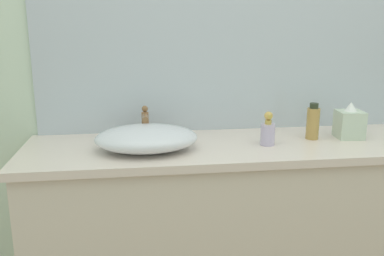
{
  "coord_description": "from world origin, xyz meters",
  "views": [
    {
      "loc": [
        -0.49,
        -1.24,
        1.37
      ],
      "look_at": [
        -0.27,
        0.41,
        0.95
      ],
      "focal_mm": 38.74,
      "sensor_mm": 36.0,
      "label": 1
    }
  ],
  "objects_px": {
    "soap_dispenser": "(268,132)",
    "lotion_bottle": "(313,122)",
    "tissue_box": "(349,123)",
    "sink_basin": "(147,138)"
  },
  "relations": [
    {
      "from": "soap_dispenser",
      "to": "sink_basin",
      "type": "bearing_deg",
      "value": -179.2
    },
    {
      "from": "soap_dispenser",
      "to": "tissue_box",
      "type": "xyz_separation_m",
      "value": [
        0.4,
        0.06,
        0.01
      ]
    },
    {
      "from": "sink_basin",
      "to": "tissue_box",
      "type": "relative_size",
      "value": 2.55
    },
    {
      "from": "sink_basin",
      "to": "lotion_bottle",
      "type": "bearing_deg",
      "value": 5.7
    },
    {
      "from": "soap_dispenser",
      "to": "tissue_box",
      "type": "relative_size",
      "value": 0.88
    },
    {
      "from": "sink_basin",
      "to": "lotion_bottle",
      "type": "relative_size",
      "value": 2.57
    },
    {
      "from": "soap_dispenser",
      "to": "lotion_bottle",
      "type": "xyz_separation_m",
      "value": [
        0.23,
        0.07,
        0.02
      ]
    },
    {
      "from": "sink_basin",
      "to": "lotion_bottle",
      "type": "distance_m",
      "value": 0.74
    },
    {
      "from": "soap_dispenser",
      "to": "lotion_bottle",
      "type": "bearing_deg",
      "value": 16.31
    },
    {
      "from": "sink_basin",
      "to": "tissue_box",
      "type": "xyz_separation_m",
      "value": [
        0.91,
        0.07,
        0.02
      ]
    }
  ]
}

